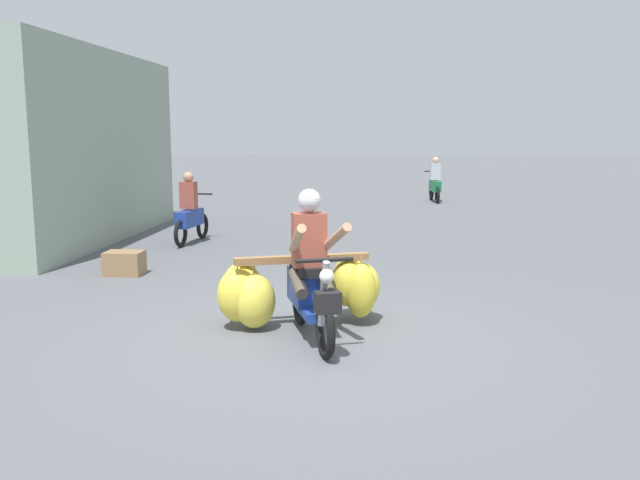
{
  "coord_description": "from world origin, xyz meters",
  "views": [
    {
      "loc": [
        0.68,
        -6.72,
        2.15
      ],
      "look_at": [
        -0.02,
        1.01,
        0.9
      ],
      "focal_mm": 37.55,
      "sensor_mm": 36.0,
      "label": 1
    }
  ],
  "objects_px": {
    "produce_crate": "(124,263)",
    "motorbike_main_loaded": "(304,286)",
    "motorbike_distant_ahead_left": "(435,184)",
    "motorbike_distant_ahead_right": "(190,214)"
  },
  "relations": [
    {
      "from": "produce_crate",
      "to": "motorbike_distant_ahead_left",
      "type": "bearing_deg",
      "value": 63.99
    },
    {
      "from": "motorbike_distant_ahead_left",
      "to": "motorbike_distant_ahead_right",
      "type": "xyz_separation_m",
      "value": [
        -5.38,
        -8.42,
        0.0
      ]
    },
    {
      "from": "motorbike_distant_ahead_left",
      "to": "motorbike_distant_ahead_right",
      "type": "bearing_deg",
      "value": -122.58
    },
    {
      "from": "motorbike_main_loaded",
      "to": "motorbike_distant_ahead_left",
      "type": "xyz_separation_m",
      "value": [
        2.51,
        13.94,
        0.09
      ]
    },
    {
      "from": "produce_crate",
      "to": "motorbike_main_loaded",
      "type": "bearing_deg",
      "value": -39.89
    },
    {
      "from": "motorbike_main_loaded",
      "to": "produce_crate",
      "type": "distance_m",
      "value": 3.99
    },
    {
      "from": "motorbike_distant_ahead_right",
      "to": "motorbike_distant_ahead_left",
      "type": "bearing_deg",
      "value": 57.42
    },
    {
      "from": "motorbike_main_loaded",
      "to": "motorbike_distant_ahead_right",
      "type": "height_order",
      "value": "motorbike_main_loaded"
    },
    {
      "from": "motorbike_distant_ahead_left",
      "to": "produce_crate",
      "type": "relative_size",
      "value": 2.89
    },
    {
      "from": "motorbike_distant_ahead_right",
      "to": "produce_crate",
      "type": "bearing_deg",
      "value": -93.44
    }
  ]
}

